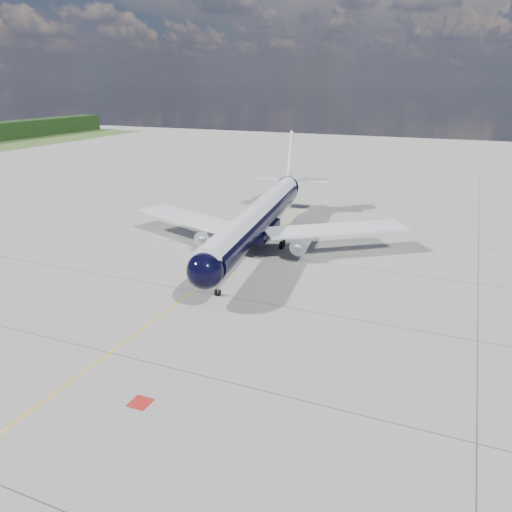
# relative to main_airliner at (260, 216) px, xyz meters

# --- Properties ---
(ground) EXTENTS (320.00, 320.00, 0.00)m
(ground) POSITION_rel_main_airliner_xyz_m (-0.65, 1.89, -4.52)
(ground) COLOR gray
(ground) RESTS_ON ground
(taxiway_centerline) EXTENTS (0.16, 160.00, 0.01)m
(taxiway_centerline) POSITION_rel_main_airliner_xyz_m (-0.65, -3.11, -4.51)
(taxiway_centerline) COLOR #FCB50D
(taxiway_centerline) RESTS_ON ground
(red_marking) EXTENTS (1.60, 1.60, 0.01)m
(red_marking) POSITION_rel_main_airliner_xyz_m (6.15, -38.11, -4.51)
(red_marking) COLOR maroon
(red_marking) RESTS_ON ground
(main_airliner) EXTENTS (41.06, 50.35, 14.56)m
(main_airliner) POSITION_rel_main_airliner_xyz_m (0.00, 0.00, 0.00)
(main_airliner) COLOR black
(main_airliner) RESTS_ON ground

